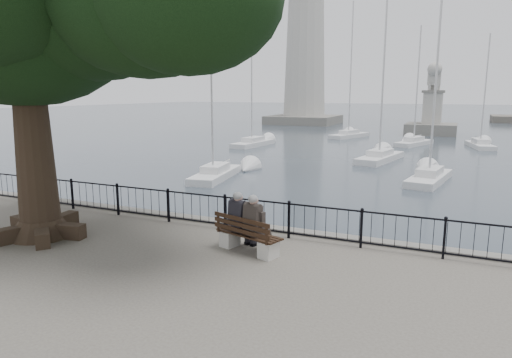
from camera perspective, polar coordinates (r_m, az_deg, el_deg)
The scene contains 14 objects.
harbor at distance 13.82m, azimuth 0.85°, elevation -8.23°, with size 260.00×260.00×1.20m.
railing at distance 13.07m, azimuth 0.00°, elevation -4.49°, with size 22.06×0.06×1.00m.
bench at distance 11.65m, azimuth -1.09°, elevation -7.55°, with size 1.92×1.06×0.97m.
person_left at distance 11.80m, azimuth -1.78°, elevation -5.44°, with size 0.59×0.83×1.54m.
person_right at distance 11.47m, azimuth 0.12°, elevation -5.91°, with size 0.59×0.83×1.54m.
lighthouse at distance 75.16m, azimuth 6.21°, elevation 17.14°, with size 10.40×10.40×31.68m.
lion_monument at distance 59.11m, azimuth 21.12°, elevation 7.29°, with size 5.76×5.76×8.55m.
sailboat_a at distance 27.05m, azimuth -5.08°, elevation 0.71°, with size 2.44×5.72×9.55m.
sailboat_b at distance 34.95m, azimuth 15.23°, elevation 2.78°, with size 2.79×6.37×13.38m.
sailboat_c at distance 27.60m, azimuth 20.85°, elevation 0.29°, with size 2.33×5.66×10.61m.
sailboat_e at distance 43.29m, azimuth -0.36°, elevation 4.66°, with size 2.20×6.07×13.78m.
sailboat_f at distance 46.39m, azimuth 19.15°, elevation 4.41°, with size 3.28×5.69×11.19m.
sailboat_g at distance 46.74m, azimuth 26.21°, elevation 3.92°, with size 2.60×5.59×10.28m.
sailboat_h at distance 52.41m, azimuth 11.55°, elevation 5.55°, with size 3.60×6.13×14.75m.
Camera 1 is at (5.13, -9.02, 4.00)m, focal length 32.00 mm.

